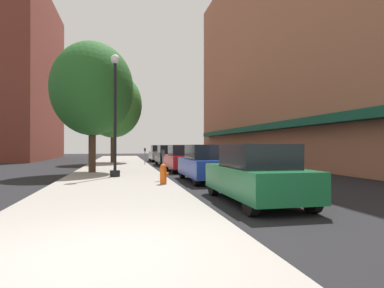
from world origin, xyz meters
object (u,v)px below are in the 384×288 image
at_px(tree_near, 92,89).
at_px(car_green, 256,174).
at_px(parking_meter_far, 145,154).
at_px(car_red, 182,159).
at_px(car_black, 168,155).
at_px(fire_hydrant, 163,174).
at_px(lamppost, 115,113).
at_px(car_blue, 206,164).
at_px(car_silver, 159,154).
at_px(tree_mid, 113,105).
at_px(parking_meter_near, 163,161).

height_order(tree_near, car_green, tree_near).
bearing_deg(parking_meter_far, car_green, -83.56).
distance_m(car_red, car_black, 6.46).
distance_m(fire_hydrant, car_green, 4.62).
height_order(lamppost, car_black, lamppost).
height_order(parking_meter_far, car_black, car_black).
relative_size(car_blue, car_red, 1.00).
xyz_separation_m(fire_hydrant, parking_meter_far, (0.16, 13.18, 0.43)).
bearing_deg(lamppost, car_green, -62.14).
bearing_deg(car_silver, tree_mid, -145.01).
bearing_deg(car_blue, lamppost, 153.69).
bearing_deg(lamppost, car_black, 68.95).
bearing_deg(fire_hydrant, parking_meter_far, 89.28).
relative_size(parking_meter_far, car_silver, 0.30).
bearing_deg(tree_mid, tree_near, -94.46).
bearing_deg(tree_mid, parking_meter_near, -80.91).
height_order(parking_meter_near, car_black, car_black).
relative_size(tree_near, car_black, 1.71).
height_order(tree_mid, car_black, tree_mid).
relative_size(lamppost, car_green, 1.37).
height_order(tree_near, car_silver, tree_near).
height_order(parking_meter_near, car_blue, car_blue).
bearing_deg(parking_meter_far, tree_near, -117.25).
bearing_deg(parking_meter_far, parking_meter_near, -90.00).
bearing_deg(tree_near, car_silver, 69.28).
distance_m(tree_near, car_blue, 8.34).
bearing_deg(car_black, lamppost, -111.09).
height_order(car_blue, car_red, same).
bearing_deg(car_black, car_green, -90.04).
height_order(tree_mid, car_silver, tree_mid).
bearing_deg(car_red, parking_meter_far, 109.72).
height_order(lamppost, car_green, lamppost).
bearing_deg(fire_hydrant, car_blue, 37.16).
xyz_separation_m(parking_meter_near, parking_meter_far, (0.00, 11.79, 0.00)).
relative_size(parking_meter_near, car_red, 0.30).
distance_m(lamppost, car_green, 8.94).
distance_m(lamppost, parking_meter_far, 10.14).
xyz_separation_m(car_blue, car_silver, (0.00, 19.13, 0.00)).
bearing_deg(parking_meter_near, tree_near, 123.18).
bearing_deg(tree_near, car_red, 9.86).
relative_size(tree_mid, car_black, 1.89).
height_order(parking_meter_far, car_silver, car_silver).
distance_m(tree_near, car_black, 9.97).
xyz_separation_m(fire_hydrant, tree_mid, (-2.39, 17.37, 4.75)).
bearing_deg(parking_meter_near, tree_mid, 99.09).
relative_size(car_green, car_blue, 1.00).
distance_m(parking_meter_far, car_red, 6.00).
relative_size(car_green, car_silver, 1.00).
height_order(parking_meter_near, tree_mid, tree_mid).
distance_m(car_blue, car_silver, 19.13).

